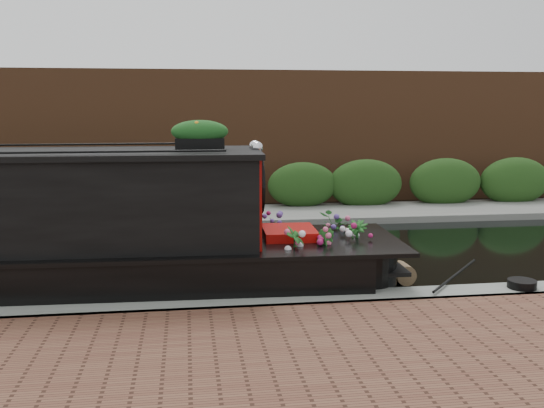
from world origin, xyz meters
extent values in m
plane|color=black|center=(0.00, 0.00, 0.00)|extent=(80.00, 80.00, 0.00)
cube|color=gray|center=(0.00, -3.30, 0.00)|extent=(40.00, 0.60, 0.50)
cube|color=slate|center=(0.00, 4.20, 0.00)|extent=(40.00, 2.40, 0.34)
cube|color=#1F4115|center=(0.00, 5.10, 0.00)|extent=(40.00, 1.10, 2.80)
cube|color=brown|center=(0.00, 7.20, 0.00)|extent=(40.00, 1.00, 8.00)
cube|color=#A80A06|center=(0.25, -1.99, 1.49)|extent=(0.12, 1.83, 1.41)
cube|color=black|center=(-1.14, -2.92, 1.57)|extent=(0.94, 0.06, 0.57)
cube|color=#A80A06|center=(0.79, -1.99, 0.73)|extent=(0.87, 0.97, 0.52)
sphere|color=silver|center=(0.26, -2.14, 2.31)|extent=(0.19, 0.19, 0.19)
sphere|color=silver|center=(0.26, -1.85, 2.31)|extent=(0.19, 0.19, 0.19)
cube|color=black|center=(-0.61, -1.99, 2.36)|extent=(0.76, 0.30, 0.17)
ellipsoid|color=orange|center=(-0.61, -1.99, 2.58)|extent=(0.82, 0.30, 0.25)
imported|color=#1E571E|center=(0.75, -2.72, 0.82)|extent=(0.41, 0.45, 0.70)
imported|color=#1E571E|center=(1.24, -2.61, 0.78)|extent=(0.37, 0.41, 0.62)
imported|color=#1E571E|center=(1.75, -1.41, 0.80)|extent=(0.79, 0.77, 0.66)
imported|color=#1E571E|center=(1.86, -2.16, 0.80)|extent=(0.51, 0.51, 0.65)
imported|color=#1E571E|center=(0.69, -1.17, 0.74)|extent=(0.24, 0.32, 0.55)
cylinder|color=brown|center=(2.73, -1.99, 0.17)|extent=(0.34, 0.41, 0.34)
cylinder|color=black|center=(4.11, -3.30, 0.31)|extent=(0.42, 0.42, 0.12)
camera|label=1|loc=(-0.82, -11.43, 2.95)|focal=40.00mm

